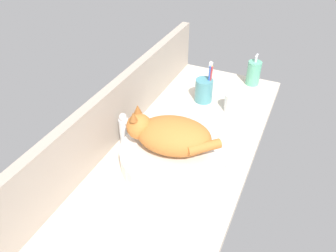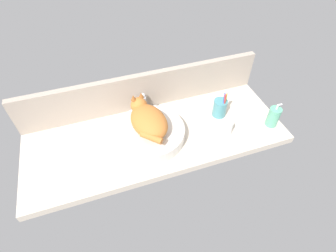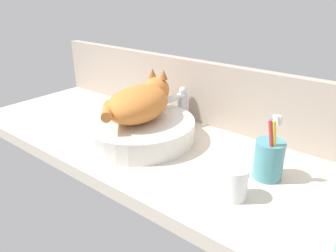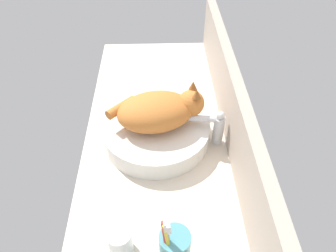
{
  "view_description": "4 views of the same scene",
  "coord_description": "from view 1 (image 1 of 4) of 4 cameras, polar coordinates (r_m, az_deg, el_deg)",
  "views": [
    {
      "loc": [
        -80.86,
        -34.4,
        79.89
      ],
      "look_at": [
        4.5,
        4.62,
        8.72
      ],
      "focal_mm": 35.0,
      "sensor_mm": 36.0,
      "label": 1
    },
    {
      "loc": [
        -24.44,
        -91.75,
        106.07
      ],
      "look_at": [
        5.47,
        -3.79,
        8.33
      ],
      "focal_mm": 28.0,
      "sensor_mm": 36.0,
      "label": 2
    },
    {
      "loc": [
        65.22,
        -72.15,
        47.63
      ],
      "look_at": [
        7.54,
        -0.13,
        7.37
      ],
      "focal_mm": 35.0,
      "sensor_mm": 36.0,
      "label": 3
    },
    {
      "loc": [
        76.48,
        -0.34,
        81.94
      ],
      "look_at": [
        1.33,
        2.28,
        10.67
      ],
      "focal_mm": 35.0,
      "sensor_mm": 36.0,
      "label": 4
    }
  ],
  "objects": [
    {
      "name": "toothbrush_cup",
      "position": [
        1.46,
        6.32,
        6.3
      ],
      "size": [
        7.75,
        7.75,
        18.7
      ],
      "color": "teal",
      "rests_on": "ground_plane"
    },
    {
      "name": "sink_basin",
      "position": [
        1.13,
        0.98,
        -5.19
      ],
      "size": [
        36.71,
        36.71,
        6.86
      ],
      "primitive_type": "cylinder",
      "color": "silver",
      "rests_on": "ground_plane"
    },
    {
      "name": "water_glass",
      "position": [
        1.42,
        11.07,
        3.85
      ],
      "size": [
        6.42,
        6.42,
        8.03
      ],
      "color": "white",
      "rests_on": "ground_plane"
    },
    {
      "name": "soap_dispenser",
      "position": [
        1.63,
        14.68,
        8.95
      ],
      "size": [
        6.4,
        6.4,
        14.89
      ],
      "color": "#60B793",
      "rests_on": "ground_plane"
    },
    {
      "name": "faucet",
      "position": [
        1.2,
        -7.26,
        -0.47
      ],
      "size": [
        4.01,
        11.86,
        13.6
      ],
      "color": "silver",
      "rests_on": "ground_plane"
    },
    {
      "name": "backsplash_panel",
      "position": [
        1.21,
        -9.44,
        2.16
      ],
      "size": [
        139.21,
        3.6,
        22.62
      ],
      "primitive_type": "cube",
      "color": "#AD9E8E",
      "rests_on": "ground_plane"
    },
    {
      "name": "cat",
      "position": [
        1.08,
        0.31,
        -1.48
      ],
      "size": [
        21.14,
        32.27,
        14.0
      ],
      "color": "#CC7533",
      "rests_on": "sink_basin"
    },
    {
      "name": "ground_plane",
      "position": [
        1.2,
        1.12,
        -5.82
      ],
      "size": [
        139.21,
        52.41,
        4.0
      ],
      "primitive_type": "cube",
      "color": "beige"
    }
  ]
}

